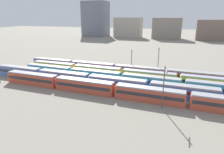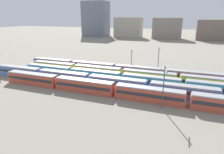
% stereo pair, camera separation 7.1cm
% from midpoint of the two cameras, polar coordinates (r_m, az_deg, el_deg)
% --- Properties ---
extents(ground_plane, '(600.00, 600.00, 0.00)m').
position_cam_midpoint_polar(ground_plane, '(78.82, -18.15, 0.58)').
color(ground_plane, gray).
extents(train_track_0, '(93.60, 3.06, 3.75)m').
position_cam_midpoint_polar(train_track_0, '(52.36, 10.63, -4.91)').
color(train_track_0, '#BC4C38').
rests_on(train_track_0, ground_plane).
extents(train_track_1, '(93.60, 3.06, 3.75)m').
position_cam_midpoint_polar(train_track_1, '(59.59, 1.45, -1.86)').
color(train_track_1, '#4C70BC').
rests_on(train_track_1, ground_plane).
extents(train_track_2, '(112.50, 3.06, 3.75)m').
position_cam_midpoint_polar(train_track_2, '(61.52, 19.72, -2.29)').
color(train_track_2, teal).
rests_on(train_track_2, ground_plane).
extents(train_track_3, '(112.50, 3.06, 3.75)m').
position_cam_midpoint_polar(train_track_3, '(66.49, 18.44, -0.73)').
color(train_track_3, yellow).
rests_on(train_track_3, ground_plane).
extents(train_track_4, '(74.70, 3.06, 3.75)m').
position_cam_midpoint_polar(train_track_4, '(75.74, 0.77, 2.29)').
color(train_track_4, '#6B429E').
rests_on(train_track_4, ground_plane).
extents(catenary_pole_1, '(0.24, 3.20, 9.21)m').
position_cam_midpoint_polar(catenary_pole_1, '(76.30, 5.58, 4.82)').
color(catenary_pole_1, '#4C4C51').
rests_on(catenary_pole_1, ground_plane).
extents(catenary_pole_2, '(0.24, 3.20, 10.44)m').
position_cam_midpoint_polar(catenary_pole_2, '(47.70, 14.55, -2.42)').
color(catenary_pole_2, '#4C4C51').
rests_on(catenary_pole_2, ground_plane).
extents(catenary_pole_3, '(0.24, 3.20, 10.59)m').
position_cam_midpoint_polar(catenary_pole_3, '(73.79, 13.12, 4.59)').
color(catenary_pole_3, '#4C4C51').
rests_on(catenary_pole_3, ground_plane).
extents(distant_building_0, '(24.69, 21.44, 36.33)m').
position_cam_midpoint_polar(distant_building_0, '(224.63, -4.70, 16.26)').
color(distant_building_0, slate).
rests_on(distant_building_0, ground_plane).
extents(distant_building_1, '(28.07, 12.14, 20.07)m').
position_cam_midpoint_polar(distant_building_1, '(211.83, 4.63, 14.02)').
color(distant_building_1, '#B2A899').
rests_on(distant_building_1, ground_plane).
extents(distant_building_2, '(26.77, 14.11, 19.79)m').
position_cam_midpoint_polar(distant_building_2, '(204.33, 15.51, 13.32)').
color(distant_building_2, gray).
rests_on(distant_building_2, ground_plane).
extents(distant_building_3, '(27.00, 12.38, 18.28)m').
position_cam_midpoint_polar(distant_building_3, '(204.28, 26.86, 11.92)').
color(distant_building_3, '#7A665B').
rests_on(distant_building_3, ground_plane).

